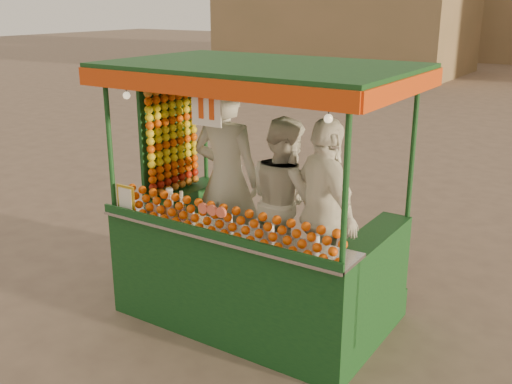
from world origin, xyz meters
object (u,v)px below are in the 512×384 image
Objects in this scene: vendor_middle at (285,202)px; juice_cart at (246,241)px; vendor_left at (227,180)px; vendor_right at (325,214)px.

juice_cart is at bearing 99.04° from vendor_middle.
vendor_right is at bearing 167.92° from vendor_left.
vendor_left reaches higher than vendor_right.
juice_cart reaches higher than vendor_left.
vendor_middle is (0.61, 0.10, -0.14)m from vendor_left.
juice_cart reaches higher than vendor_right.
juice_cart is 0.53m from vendor_middle.
juice_cart is at bearing 49.55° from vendor_right.
vendor_right is at bearing 15.15° from juice_cart.
vendor_middle is at bearing 64.28° from juice_cart.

